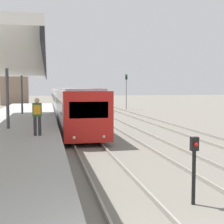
{
  "coord_description": "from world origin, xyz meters",
  "views": [
    {
      "loc": [
        -2.03,
        -3.54,
        3.06
      ],
      "look_at": [
        1.8,
        14.95,
        1.59
      ],
      "focal_mm": 50.0,
      "sensor_mm": 36.0,
      "label": 1
    }
  ],
  "objects_px": {
    "person_on_platform": "(37,114)",
    "train_far": "(74,94)",
    "train_near": "(65,99)",
    "signal_post_near": "(194,163)",
    "signal_mast_far": "(126,87)"
  },
  "relations": [
    {
      "from": "person_on_platform",
      "to": "train_far",
      "type": "bearing_deg",
      "value": 83.4
    },
    {
      "from": "train_far",
      "to": "train_near",
      "type": "bearing_deg",
      "value": -97.06
    },
    {
      "from": "train_near",
      "to": "train_far",
      "type": "distance_m",
      "value": 29.32
    },
    {
      "from": "train_far",
      "to": "signal_post_near",
      "type": "bearing_deg",
      "value": -91.86
    },
    {
      "from": "train_near",
      "to": "person_on_platform",
      "type": "bearing_deg",
      "value": -96.02
    },
    {
      "from": "person_on_platform",
      "to": "train_near",
      "type": "height_order",
      "value": "train_near"
    },
    {
      "from": "train_near",
      "to": "signal_mast_far",
      "type": "height_order",
      "value": "signal_mast_far"
    },
    {
      "from": "train_near",
      "to": "signal_post_near",
      "type": "relative_size",
      "value": 24.62
    },
    {
      "from": "person_on_platform",
      "to": "train_far",
      "type": "distance_m",
      "value": 53.0
    },
    {
      "from": "train_near",
      "to": "signal_post_near",
      "type": "xyz_separation_m",
      "value": [
        1.68,
        -30.18,
        -0.56
      ]
    },
    {
      "from": "train_far",
      "to": "person_on_platform",
      "type": "bearing_deg",
      "value": -96.6
    },
    {
      "from": "train_near",
      "to": "signal_mast_far",
      "type": "xyz_separation_m",
      "value": [
        9.02,
        5.65,
        1.44
      ]
    },
    {
      "from": "train_far",
      "to": "signal_post_near",
      "type": "distance_m",
      "value": 59.32
    },
    {
      "from": "person_on_platform",
      "to": "signal_post_near",
      "type": "height_order",
      "value": "person_on_platform"
    },
    {
      "from": "train_near",
      "to": "signal_post_near",
      "type": "height_order",
      "value": "train_near"
    }
  ]
}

